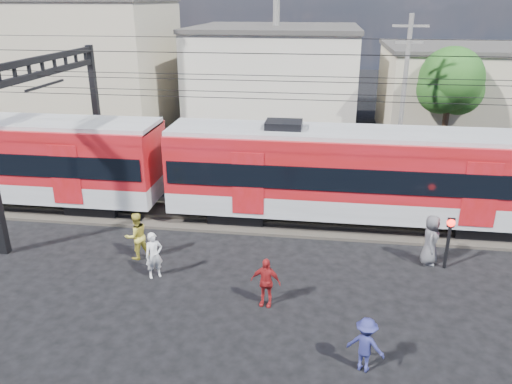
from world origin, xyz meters
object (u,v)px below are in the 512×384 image
commuter_train (364,172)px  crossing_signal (449,234)px  pedestrian_c (366,345)px  pedestrian_a (154,255)px

commuter_train → crossing_signal: size_ratio=25.30×
commuter_train → pedestrian_c: (-0.40, -9.20, -1.63)m
pedestrian_a → crossing_signal: (10.24, 2.05, 0.54)m
pedestrian_a → pedestrian_c: bearing=-62.5°
pedestrian_a → pedestrian_c: 7.96m
pedestrian_a → crossing_signal: 10.46m
pedestrian_c → crossing_signal: (3.24, 5.84, 0.60)m
commuter_train → crossing_signal: commuter_train is taller
pedestrian_a → commuter_train: bearing=2.1°
commuter_train → pedestrian_a: 9.30m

